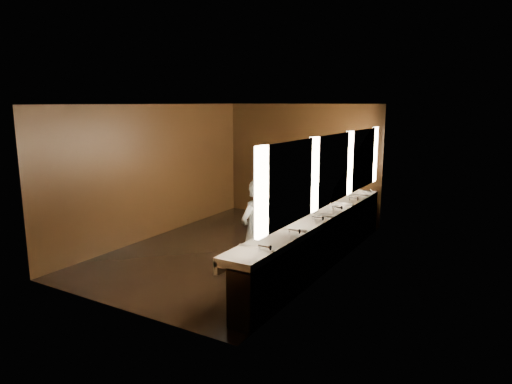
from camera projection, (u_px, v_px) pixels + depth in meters
floor at (235, 250)px, 8.92m from camera, size 6.00×6.00×0.00m
ceiling at (233, 104)px, 8.38m from camera, size 4.00×6.00×0.02m
wall_back at (301, 162)px, 11.19m from camera, size 4.00×0.02×2.80m
wall_front at (112, 211)px, 6.12m from camera, size 4.00×0.02×2.80m
wall_left at (155, 171)px, 9.65m from camera, size 0.02×6.00×2.80m
wall_right at (334, 189)px, 7.65m from camera, size 0.02×6.00×2.80m
sink_counter at (321, 239)px, 7.93m from camera, size 0.55×5.40×1.01m
mirror_band at (333, 168)px, 7.60m from camera, size 0.06×5.03×1.15m
person at (255, 231)px, 7.27m from camera, size 0.48×0.65×1.65m
trash_bin at (243, 291)px, 6.21m from camera, size 0.51×0.51×0.62m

